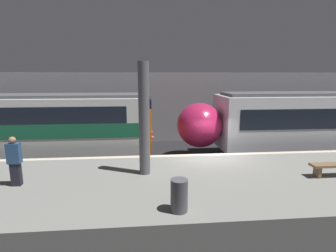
# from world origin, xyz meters

# --- Properties ---
(ground_plane) EXTENTS (120.00, 120.00, 0.00)m
(ground_plane) POSITION_xyz_m (0.00, 0.00, 0.00)
(ground_plane) COLOR black
(platform) EXTENTS (40.00, 5.45, 1.11)m
(platform) POSITION_xyz_m (0.00, -2.72, 0.55)
(platform) COLOR slate
(platform) RESTS_ON ground
(station_rear_barrier) EXTENTS (50.00, 0.15, 4.74)m
(station_rear_barrier) POSITION_xyz_m (0.00, 6.93, 2.37)
(station_rear_barrier) COLOR #939399
(station_rear_barrier) RESTS_ON ground
(support_pillar_near) EXTENTS (0.37, 0.37, 3.88)m
(support_pillar_near) POSITION_xyz_m (-2.81, -2.10, 3.04)
(support_pillar_near) COLOR #56565B
(support_pillar_near) RESTS_ON platform
(train_modern) EXTENTS (16.75, 3.00, 3.62)m
(train_modern) POSITION_xyz_m (7.67, 2.70, 1.86)
(train_modern) COLOR black
(train_modern) RESTS_ON ground
(person_waiting) EXTENTS (0.38, 0.24, 1.57)m
(person_waiting) POSITION_xyz_m (-6.83, -2.78, 1.93)
(person_waiting) COLOR black
(person_waiting) RESTS_ON platform
(platform_bench) EXTENTS (1.50, 0.40, 0.45)m
(platform_bench) POSITION_xyz_m (3.58, -2.98, 1.44)
(platform_bench) COLOR brown
(platform_bench) RESTS_ON platform
(trash_bin) EXTENTS (0.44, 0.44, 0.85)m
(trash_bin) POSITION_xyz_m (-1.95, -4.84, 1.53)
(trash_bin) COLOR #4C4C51
(trash_bin) RESTS_ON platform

